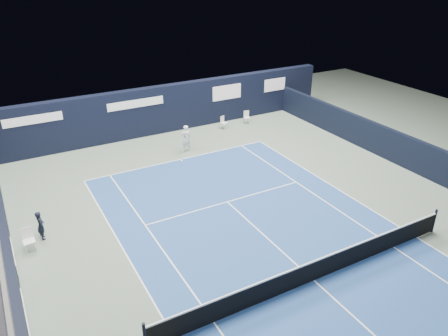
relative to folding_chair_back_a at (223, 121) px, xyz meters
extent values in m
plane|color=#56665A|center=(-4.61, -13.09, -0.48)|extent=(48.00, 48.00, 0.00)
cube|color=navy|center=(-4.61, -15.09, -0.48)|extent=(10.97, 23.77, 0.01)
cube|color=black|center=(5.89, -9.09, 0.42)|extent=(0.30, 22.00, 1.80)
cube|color=silver|center=(0.03, -0.07, -0.09)|extent=(0.48, 0.47, 0.04)
cube|color=silver|center=(-0.03, 0.09, 0.14)|extent=(0.36, 0.16, 0.45)
cylinder|color=silver|center=(0.12, 0.13, -0.29)|extent=(0.02, 0.02, 0.39)
cylinder|color=silver|center=(-0.18, 0.01, -0.29)|extent=(0.02, 0.02, 0.39)
cylinder|color=silver|center=(0.23, -0.16, -0.29)|extent=(0.02, 0.02, 0.39)
cylinder|color=silver|center=(-0.07, -0.27, -0.29)|extent=(0.02, 0.02, 0.39)
cube|color=silver|center=(1.93, 0.07, -0.09)|extent=(0.46, 0.45, 0.04)
cube|color=silver|center=(1.97, 0.24, 0.15)|extent=(0.38, 0.12, 0.45)
cylinder|color=silver|center=(2.12, 0.18, -0.28)|extent=(0.02, 0.02, 0.40)
cylinder|color=silver|center=(1.81, 0.26, -0.28)|extent=(0.02, 0.02, 0.40)
cylinder|color=silver|center=(2.04, -0.12, -0.28)|extent=(0.02, 0.02, 0.40)
cylinder|color=silver|center=(1.73, -0.04, -0.28)|extent=(0.02, 0.02, 0.40)
cube|color=white|center=(-13.33, -8.19, -0.03)|extent=(0.46, 0.45, 0.04)
cube|color=white|center=(-13.34, -7.99, 0.25)|extent=(0.44, 0.06, 0.52)
cylinder|color=white|center=(-13.15, -8.00, -0.25)|extent=(0.03, 0.03, 0.46)
cylinder|color=white|center=(-13.52, -8.03, -0.25)|extent=(0.03, 0.03, 0.46)
cylinder|color=white|center=(-13.13, -8.35, -0.25)|extent=(0.03, 0.03, 0.46)
cylinder|color=white|center=(-13.50, -8.38, -0.25)|extent=(0.03, 0.03, 0.46)
imported|color=black|center=(-12.76, -7.53, 0.16)|extent=(0.33, 0.48, 1.28)
cube|color=white|center=(-4.61, -3.20, -0.47)|extent=(10.97, 0.06, 0.00)
cube|color=white|center=(0.88, -15.09, -0.47)|extent=(0.06, 23.77, 0.00)
cube|color=white|center=(-0.49, -15.09, -0.47)|extent=(0.06, 23.77, 0.00)
cube|color=white|center=(-8.72, -15.09, -0.47)|extent=(0.06, 23.77, 0.00)
cube|color=white|center=(-4.61, -8.69, -0.47)|extent=(8.23, 0.06, 0.00)
cube|color=white|center=(-4.61, -15.09, -0.47)|extent=(0.06, 12.80, 0.00)
cube|color=white|center=(-4.61, -3.35, -0.47)|extent=(0.06, 0.30, 0.00)
cylinder|color=black|center=(1.79, -15.09, 0.07)|extent=(0.10, 0.10, 1.10)
cube|color=black|center=(-4.61, -15.09, -0.02)|extent=(12.80, 0.03, 0.86)
cube|color=white|center=(-4.61, -15.09, 0.43)|extent=(12.80, 0.05, 0.06)
cube|color=black|center=(-4.61, 1.41, 1.07)|extent=(26.00, 0.60, 3.10)
cube|color=silver|center=(-11.61, 1.09, 1.82)|extent=(3.20, 0.02, 0.50)
cube|color=silver|center=(-5.61, 1.09, 1.82)|extent=(3.60, 0.02, 0.50)
cube|color=silver|center=(0.89, 1.09, 1.62)|extent=(2.20, 0.02, 1.00)
cube|color=silver|center=(4.89, 1.09, 1.62)|extent=(1.80, 0.02, 0.90)
cube|color=black|center=(-14.11, -9.09, 0.12)|extent=(0.30, 22.00, 1.20)
cube|color=silver|center=(-13.94, -12.59, 0.12)|extent=(0.02, 2.40, 0.45)
cube|color=silver|center=(-13.94, -9.09, 0.12)|extent=(0.02, 2.00, 0.45)
imported|color=white|center=(-3.79, -2.21, 0.33)|extent=(0.61, 0.42, 1.62)
cylinder|color=black|center=(-3.94, -2.51, 0.57)|extent=(0.03, 0.29, 0.13)
torus|color=black|center=(-3.94, -2.76, 0.67)|extent=(0.30, 0.13, 0.29)
camera|label=1|loc=(-13.49, -24.32, 10.16)|focal=35.00mm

